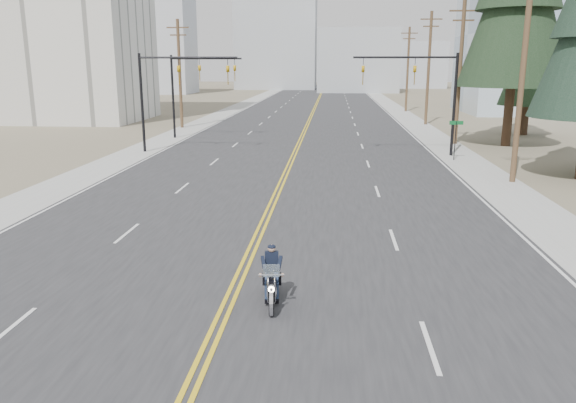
# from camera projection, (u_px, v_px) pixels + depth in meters

# --- Properties ---
(road) EXTENTS (20.00, 200.00, 0.01)m
(road) POSITION_uv_depth(u_px,v_px,m) (314.00, 111.00, 77.01)
(road) COLOR #303033
(road) RESTS_ON ground
(sidewalk_left) EXTENTS (3.00, 200.00, 0.01)m
(sidewalk_left) POSITION_uv_depth(u_px,v_px,m) (231.00, 110.00, 77.90)
(sidewalk_left) COLOR #A5A5A0
(sidewalk_left) RESTS_ON ground
(sidewalk_right) EXTENTS (3.00, 200.00, 0.01)m
(sidewalk_right) POSITION_uv_depth(u_px,v_px,m) (398.00, 111.00, 76.12)
(sidewalk_right) COLOR #A5A5A0
(sidewalk_right) RESTS_ON ground
(traffic_mast_left) EXTENTS (7.10, 0.26, 7.00)m
(traffic_mast_left) POSITION_uv_depth(u_px,v_px,m) (169.00, 83.00, 39.74)
(traffic_mast_left) COLOR black
(traffic_mast_left) RESTS_ON ground
(traffic_mast_right) EXTENTS (7.10, 0.26, 7.00)m
(traffic_mast_right) POSITION_uv_depth(u_px,v_px,m) (426.00, 84.00, 38.35)
(traffic_mast_right) COLOR black
(traffic_mast_right) RESTS_ON ground
(traffic_mast_far) EXTENTS (6.10, 0.26, 7.00)m
(traffic_mast_far) POSITION_uv_depth(u_px,v_px,m) (192.00, 81.00, 47.53)
(traffic_mast_far) COLOR black
(traffic_mast_far) RESTS_ON ground
(street_sign) EXTENTS (0.90, 0.06, 2.62)m
(street_sign) POSITION_uv_depth(u_px,v_px,m) (456.00, 133.00, 37.02)
(street_sign) COLOR black
(street_sign) RESTS_ON ground
(utility_pole_b) EXTENTS (2.20, 0.30, 11.50)m
(utility_pole_b) POSITION_uv_depth(u_px,v_px,m) (523.00, 69.00, 29.12)
(utility_pole_b) COLOR brown
(utility_pole_b) RESTS_ON ground
(utility_pole_c) EXTENTS (2.20, 0.30, 11.00)m
(utility_pole_c) POSITION_uv_depth(u_px,v_px,m) (460.00, 71.00, 43.70)
(utility_pole_c) COLOR brown
(utility_pole_c) RESTS_ON ground
(utility_pole_d) EXTENTS (2.20, 0.30, 11.50)m
(utility_pole_d) POSITION_uv_depth(u_px,v_px,m) (429.00, 67.00, 58.16)
(utility_pole_d) COLOR brown
(utility_pole_d) RESTS_ON ground
(utility_pole_e) EXTENTS (2.20, 0.30, 11.00)m
(utility_pole_e) POSITION_uv_depth(u_px,v_px,m) (408.00, 68.00, 74.67)
(utility_pole_e) COLOR brown
(utility_pole_e) RESTS_ON ground
(utility_pole_left) EXTENTS (2.20, 0.30, 10.50)m
(utility_pole_left) POSITION_uv_depth(u_px,v_px,m) (180.00, 72.00, 55.38)
(utility_pole_left) COLOR brown
(utility_pole_left) RESTS_ON ground
(glass_building) EXTENTS (24.00, 16.00, 20.00)m
(glass_building) POSITION_uv_depth(u_px,v_px,m) (563.00, 34.00, 72.14)
(glass_building) COLOR #9EB5CC
(glass_building) RESTS_ON ground
(haze_bldg_a) EXTENTS (14.00, 12.00, 22.00)m
(haze_bldg_a) POSITION_uv_depth(u_px,v_px,m) (159.00, 41.00, 120.66)
(haze_bldg_a) COLOR #B7BCC6
(haze_bldg_a) RESTS_ON ground
(haze_bldg_b) EXTENTS (18.00, 14.00, 14.00)m
(haze_bldg_b) POSITION_uv_depth(u_px,v_px,m) (357.00, 61.00, 127.96)
(haze_bldg_b) COLOR #ADB2B7
(haze_bldg_b) RESTS_ON ground
(haze_bldg_c) EXTENTS (16.00, 12.00, 18.00)m
(haze_bldg_c) POSITION_uv_depth(u_px,v_px,m) (524.00, 50.00, 110.48)
(haze_bldg_c) COLOR #B7BCC6
(haze_bldg_c) RESTS_ON ground
(haze_bldg_d) EXTENTS (20.00, 15.00, 26.00)m
(haze_bldg_d) POSITION_uv_depth(u_px,v_px,m) (277.00, 37.00, 142.60)
(haze_bldg_d) COLOR #ADB2B7
(haze_bldg_d) RESTS_ON ground
(haze_bldg_e) EXTENTS (14.00, 14.00, 12.00)m
(haze_bldg_e) POSITION_uv_depth(u_px,v_px,m) (417.00, 65.00, 151.09)
(haze_bldg_e) COLOR #B7BCC6
(haze_bldg_e) RESTS_ON ground
(haze_bldg_f) EXTENTS (12.00, 12.00, 16.00)m
(haze_bldg_f) POSITION_uv_depth(u_px,v_px,m) (118.00, 57.00, 137.06)
(haze_bldg_f) COLOR #ADB2B7
(haze_bldg_f) RESTS_ON ground
(motorcyclist) EXTENTS (1.05, 2.09, 1.57)m
(motorcyclist) POSITION_uv_depth(u_px,v_px,m) (272.00, 276.00, 14.89)
(motorcyclist) COLOR black
(motorcyclist) RESTS_ON ground
(conifer_far) EXTENTS (4.99, 4.99, 13.37)m
(conifer_far) POSITION_uv_depth(u_px,v_px,m) (532.00, 47.00, 49.13)
(conifer_far) COLOR #382619
(conifer_far) RESTS_ON ground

